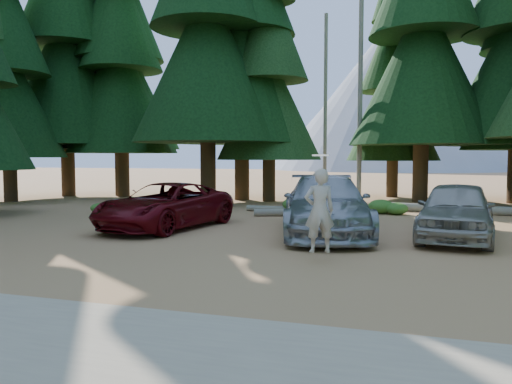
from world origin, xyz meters
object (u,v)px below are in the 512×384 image
Objects in this scene: silver_minivan_center at (326,205)px; silver_minivan_right at (456,210)px; frisbee_player at (319,210)px; log_right at (461,209)px; log_mid at (281,209)px; red_pickup at (166,206)px; log_left at (304,212)px.

silver_minivan_right is at bearing -10.10° from silver_minivan_center.
silver_minivan_right is at bearing -151.64° from frisbee_player.
log_mid is at bearing -159.50° from log_right.
log_mid is (-3.23, 9.28, -1.01)m from frisbee_player.
log_right is (3.86, 10.84, -0.95)m from frisbee_player.
red_pickup is 8.72m from silver_minivan_right.
silver_minivan_center is at bearing 11.70° from red_pickup.
frisbee_player is at bearing -101.53° from log_right.
log_right is (5.88, 2.64, 0.04)m from log_left.
log_mid is at bearing 104.28° from silver_minivan_center.
silver_minivan_center is at bearing -106.62° from frisbee_player.
silver_minivan_right is 1.60× the size of log_mid.
frisbee_player is at bearing -69.78° from log_mid.
frisbee_player is 9.88m from log_mid.
frisbee_player reaches higher than silver_minivan_center.
silver_minivan_right is 0.86× the size of log_right.
red_pickup reaches higher than log_left.
silver_minivan_center reaches higher than silver_minivan_right.
log_right is at bearing 91.04° from silver_minivan_right.
silver_minivan_center is 6.11m from log_mid.
silver_minivan_right is (3.60, 0.15, -0.06)m from silver_minivan_center.
silver_minivan_center is at bearing -90.77° from log_left.
frisbee_player reaches higher than log_mid.
silver_minivan_right is 6.65m from log_left.
log_mid is at bearing 76.27° from red_pickup.
red_pickup reaches higher than log_mid.
frisbee_player is 0.55× the size of log_left.
red_pickup is 5.11m from silver_minivan_center.
frisbee_player is (-3.11, -4.02, 0.32)m from silver_minivan_right.
log_mid is (2.37, 5.66, -0.61)m from red_pickup.
silver_minivan_center is at bearing -62.16° from log_mid.
silver_minivan_right is at bearing -38.66° from log_mid.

